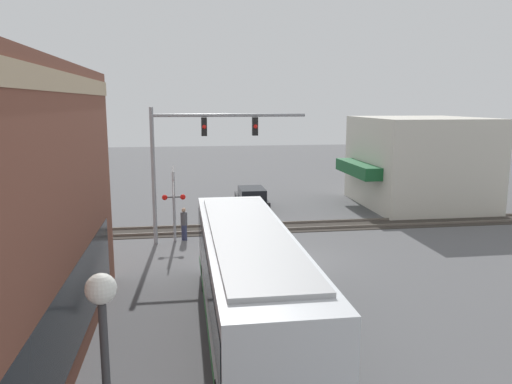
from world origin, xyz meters
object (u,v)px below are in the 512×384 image
pedestrian_at_crossing (184,224)px  pedestrian_near_bus (337,330)px  city_bus (249,278)px  parked_car_black (252,199)px  crossing_signal (174,197)px

pedestrian_at_crossing → pedestrian_near_bus: 13.51m
city_bus → pedestrian_at_crossing: bearing=9.7°
city_bus → pedestrian_near_bus: size_ratio=6.87×
parked_car_black → pedestrian_near_bus: size_ratio=2.58×
pedestrian_near_bus → crossing_signal: bearing=19.6°
parked_car_black → pedestrian_at_crossing: 8.41m
city_bus → crossing_signal: bearing=12.3°
city_bus → parked_car_black: 18.37m
city_bus → pedestrian_near_bus: city_bus is taller
city_bus → parked_car_black: (18.14, -2.60, -1.15)m
crossing_signal → pedestrian_near_bus: (-12.70, -4.53, -1.41)m
pedestrian_at_crossing → city_bus: bearing=-170.3°
crossing_signal → parked_car_black: bearing=-34.2°
crossing_signal → pedestrian_at_crossing: bearing=-68.8°
parked_car_black → pedestrian_at_crossing: size_ratio=2.65×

